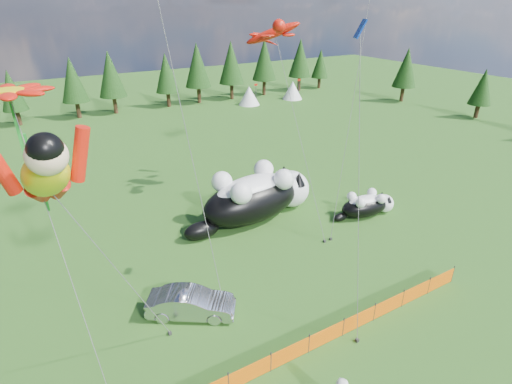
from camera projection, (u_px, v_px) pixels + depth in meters
ground at (256, 319)px, 19.88m from camera, size 160.00×160.00×0.00m
safety_fence at (290, 353)px, 17.32m from camera, size 22.06×0.06×1.10m
tree_line at (87, 87)px, 53.26m from camera, size 90.00×4.00×8.00m
festival_tents at (180, 104)px, 55.46m from camera, size 50.00×3.20×2.80m
cat_large at (257, 195)px, 28.44m from camera, size 10.51×4.67×3.80m
cat_small at (367, 205)px, 29.18m from camera, size 5.06×2.29×1.83m
car at (191, 303)px, 19.87m from camera, size 4.50×3.63×1.44m
superhero_kite at (45, 175)px, 11.39m from camera, size 5.71×4.55×12.06m
gecko_kite at (273, 33)px, 28.97m from camera, size 6.44×12.50×15.34m
flower_kite at (9, 97)px, 12.34m from camera, size 3.10×5.04×12.16m
diamond_kite_c at (360, 40)px, 16.95m from camera, size 2.44×4.67×14.31m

